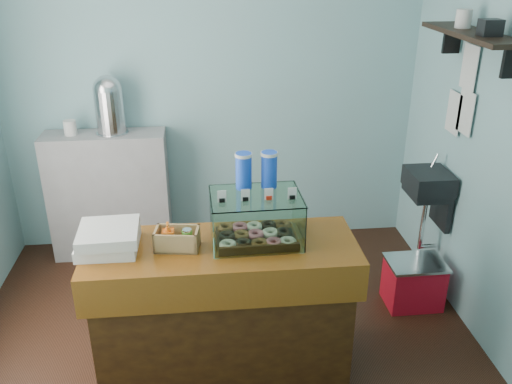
{
  "coord_description": "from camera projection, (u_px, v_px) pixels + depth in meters",
  "views": [
    {
      "loc": [
        -0.08,
        -3.01,
        2.49
      ],
      "look_at": [
        0.21,
        -0.15,
        1.19
      ],
      "focal_mm": 38.0,
      "sensor_mm": 36.0,
      "label": 1
    }
  ],
  "objects": [
    {
      "name": "display_case",
      "position": [
        256.0,
        213.0,
        3.18
      ],
      "size": [
        0.54,
        0.4,
        0.51
      ],
      "rotation": [
        0.0,
        0.0,
        0.03
      ],
      "color": "#311B0E",
      "rests_on": "counter"
    },
    {
      "name": "red_cooler",
      "position": [
        413.0,
        282.0,
        4.08
      ],
      "size": [
        0.42,
        0.32,
        0.37
      ],
      "rotation": [
        0.0,
        0.0,
        0.01
      ],
      "color": "red",
      "rests_on": "ground"
    },
    {
      "name": "ground",
      "position": [
        223.0,
        340.0,
        3.76
      ],
      "size": [
        3.5,
        3.5,
        0.0
      ],
      "primitive_type": "plane",
      "color": "black",
      "rests_on": "ground"
    },
    {
      "name": "room_shell",
      "position": [
        220.0,
        99.0,
        3.07
      ],
      "size": [
        3.54,
        3.04,
        2.82
      ],
      "color": "#86BDC4",
      "rests_on": "ground"
    },
    {
      "name": "pastry_boxes",
      "position": [
        109.0,
        238.0,
        3.1
      ],
      "size": [
        0.35,
        0.35,
        0.13
      ],
      "rotation": [
        0.0,
        0.0,
        -0.01
      ],
      "color": "silver",
      "rests_on": "counter"
    },
    {
      "name": "condiment_crate",
      "position": [
        176.0,
        239.0,
        3.11
      ],
      "size": [
        0.27,
        0.18,
        0.16
      ],
      "rotation": [
        0.0,
        0.0,
        -0.14
      ],
      "color": "tan",
      "rests_on": "counter"
    },
    {
      "name": "counter",
      "position": [
        224.0,
        308.0,
        3.34
      ],
      "size": [
        1.6,
        0.6,
        0.9
      ],
      "color": "#45270D",
      "rests_on": "ground"
    },
    {
      "name": "back_shelf",
      "position": [
        110.0,
        195.0,
        4.65
      ],
      "size": [
        1.0,
        0.32,
        1.1
      ],
      "primitive_type": "cube",
      "color": "gray",
      "rests_on": "ground"
    },
    {
      "name": "coffee_urn",
      "position": [
        109.0,
        103.0,
        4.33
      ],
      "size": [
        0.26,
        0.26,
        0.48
      ],
      "color": "silver",
      "rests_on": "back_shelf"
    }
  ]
}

